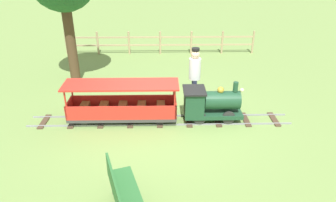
% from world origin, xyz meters
% --- Properties ---
extents(ground_plane, '(60.00, 60.00, 0.00)m').
position_xyz_m(ground_plane, '(0.00, 0.00, 0.00)').
color(ground_plane, '#75934C').
extents(track, '(0.68, 6.40, 0.04)m').
position_xyz_m(track, '(0.00, -0.02, 0.02)').
color(track, gray).
rests_on(track, ground_plane).
extents(locomotive, '(0.64, 1.45, 0.99)m').
position_xyz_m(locomotive, '(0.00, 1.19, 0.48)').
color(locomotive, '#1E472D').
rests_on(locomotive, ground_plane).
extents(passenger_car, '(0.74, 2.70, 0.97)m').
position_xyz_m(passenger_car, '(0.00, -0.92, 0.42)').
color(passenger_car, '#3F3F3F').
rests_on(passenger_car, ground_plane).
extents(conductor_person, '(0.30, 0.30, 1.62)m').
position_xyz_m(conductor_person, '(-0.78, 0.88, 0.96)').
color(conductor_person, '#282D47').
rests_on(conductor_person, ground_plane).
extents(park_bench, '(1.36, 0.78, 0.82)m').
position_xyz_m(park_bench, '(3.03, -0.57, 0.42)').
color(park_bench, '#2D6B33').
rests_on(park_bench, ground_plane).
extents(fence_section, '(0.08, 7.48, 0.90)m').
position_xyz_m(fence_section, '(-5.40, -0.02, 0.48)').
color(fence_section, tan).
rests_on(fence_section, ground_plane).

